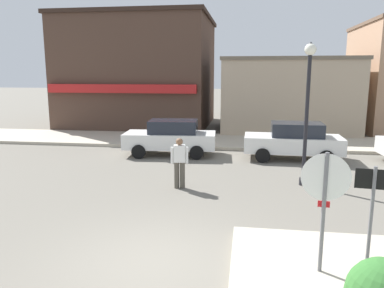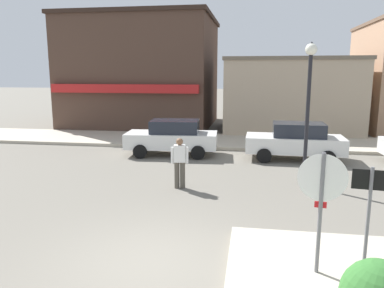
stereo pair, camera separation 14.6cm
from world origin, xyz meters
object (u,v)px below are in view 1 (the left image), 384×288
Objects in this scene: stop_sign at (324,197)px; pedestrian_crossing_near at (180,161)px; lamp_post at (308,94)px; one_way_sign at (371,211)px; parked_car_second at (294,140)px; parked_car_nearest at (171,137)px.

stop_sign reaches higher than pedestrian_crossing_near.
stop_sign is 0.51× the size of lamp_post.
one_way_sign is 0.52× the size of parked_car_second.
lamp_post is 2.82× the size of pedestrian_crossing_near.
pedestrian_crossing_near is (1.25, -4.78, 0.06)m from parked_car_nearest.
lamp_post is at bearing 84.82° from stop_sign.
parked_car_nearest is 5.29m from parked_car_second.
pedestrian_crossing_near is at bearing -166.94° from lamp_post.
pedestrian_crossing_near is (-3.92, -0.91, -2.09)m from lamp_post.
stop_sign reaches higher than parked_car_nearest.
stop_sign reaches higher than one_way_sign.
one_way_sign is 11.14m from parked_car_nearest.
one_way_sign is at bearing -89.24° from parked_car_second.
stop_sign is at bearing -64.30° from parked_car_nearest.
pedestrian_crossing_near is (-4.16, 4.94, -0.46)m from one_way_sign.
stop_sign is 0.79m from one_way_sign.
stop_sign is 1.43× the size of pedestrian_crossing_near.
lamp_post reaches higher than parked_car_nearest.
pedestrian_crossing_near is at bearing 130.11° from one_way_sign.
lamp_post is 4.33m from parked_car_second.
parked_car_nearest is at bearing 115.70° from stop_sign.
lamp_post is at bearing 92.31° from one_way_sign.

